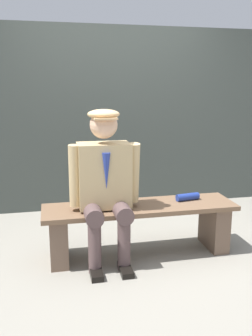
# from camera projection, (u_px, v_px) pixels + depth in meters

# --- Properties ---
(ground_plane) EXTENTS (30.00, 30.00, 0.00)m
(ground_plane) POSITION_uv_depth(u_px,v_px,m) (140.00, 253.00, 3.33)
(ground_plane) COLOR gray
(bench) EXTENTS (1.75, 0.45, 0.47)m
(bench) POSITION_uv_depth(u_px,v_px,m) (140.00, 222.00, 3.26)
(bench) COLOR brown
(bench) RESTS_ON ground
(seated_man) EXTENTS (0.61, 0.57, 1.34)m
(seated_man) POSITION_uv_depth(u_px,v_px,m) (105.00, 179.00, 3.05)
(seated_man) COLOR tan
(seated_man) RESTS_ON ground
(rolled_magazine) EXTENTS (0.23, 0.10, 0.07)m
(rolled_magazine) POSITION_uv_depth(u_px,v_px,m) (188.00, 197.00, 3.36)
(rolled_magazine) COLOR navy
(rolled_magazine) RESTS_ON bench
(stadium_wall) EXTENTS (12.00, 0.24, 2.24)m
(stadium_wall) POSITION_uv_depth(u_px,v_px,m) (111.00, 119.00, 4.53)
(stadium_wall) COLOR #3F4642
(stadium_wall) RESTS_ON ground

